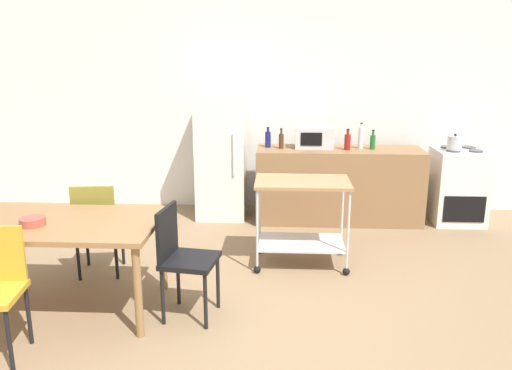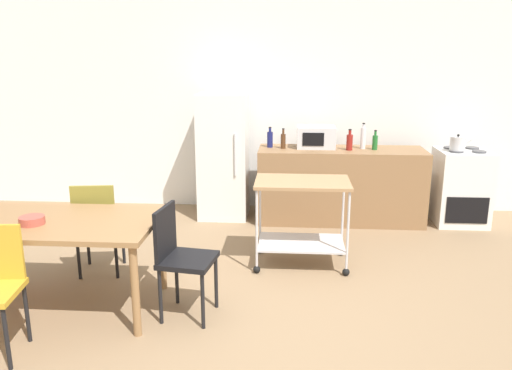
% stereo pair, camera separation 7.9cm
% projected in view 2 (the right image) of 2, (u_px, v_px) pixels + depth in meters
% --- Properties ---
extents(ground_plane, '(12.00, 12.00, 0.00)m').
position_uv_depth(ground_plane, '(250.00, 325.00, 3.93)').
color(ground_plane, '#8C7051').
extents(back_wall, '(8.40, 0.12, 2.90)m').
position_uv_depth(back_wall, '(270.00, 98.00, 6.65)').
color(back_wall, white).
rests_on(back_wall, ground_plane).
extents(kitchen_counter, '(2.00, 0.64, 0.90)m').
position_uv_depth(kitchen_counter, '(340.00, 185.00, 6.26)').
color(kitchen_counter, olive).
rests_on(kitchen_counter, ground_plane).
extents(dining_table, '(1.50, 0.90, 0.75)m').
position_uv_depth(dining_table, '(62.00, 230.00, 4.04)').
color(dining_table, olive).
rests_on(dining_table, ground_plane).
extents(chair_black, '(0.46, 0.46, 0.89)m').
position_uv_depth(chair_black, '(180.00, 254.00, 3.96)').
color(chair_black, black).
rests_on(chair_black, ground_plane).
extents(chair_olive, '(0.45, 0.45, 0.89)m').
position_uv_depth(chair_olive, '(98.00, 222.00, 4.71)').
color(chair_olive, olive).
rests_on(chair_olive, ground_plane).
extents(stove_oven, '(0.60, 0.61, 0.92)m').
position_uv_depth(stove_oven, '(461.00, 187.00, 6.18)').
color(stove_oven, white).
rests_on(stove_oven, ground_plane).
extents(refrigerator, '(0.60, 0.63, 1.55)m').
position_uv_depth(refrigerator, '(224.00, 156.00, 6.37)').
color(refrigerator, white).
rests_on(refrigerator, ground_plane).
extents(kitchen_cart, '(0.91, 0.57, 0.85)m').
position_uv_depth(kitchen_cart, '(302.00, 208.00, 4.92)').
color(kitchen_cart, '#A37A51').
rests_on(kitchen_cart, ground_plane).
extents(bottle_soy_sauce, '(0.07, 0.07, 0.25)m').
position_uv_depth(bottle_soy_sauce, '(270.00, 139.00, 6.24)').
color(bottle_soy_sauce, navy).
rests_on(bottle_soy_sauce, kitchen_counter).
extents(bottle_vinegar, '(0.06, 0.06, 0.25)m').
position_uv_depth(bottle_vinegar, '(283.00, 141.00, 6.17)').
color(bottle_vinegar, '#4C2D19').
rests_on(bottle_vinegar, kitchen_counter).
extents(microwave, '(0.46, 0.35, 0.26)m').
position_uv_depth(microwave, '(316.00, 137.00, 6.22)').
color(microwave, silver).
rests_on(microwave, kitchen_counter).
extents(bottle_sparkling_water, '(0.07, 0.07, 0.25)m').
position_uv_depth(bottle_sparkling_water, '(350.00, 142.00, 6.06)').
color(bottle_sparkling_water, maroon).
rests_on(bottle_sparkling_water, kitchen_counter).
extents(bottle_sesame_oil, '(0.06, 0.06, 0.31)m').
position_uv_depth(bottle_sesame_oil, '(363.00, 138.00, 6.14)').
color(bottle_sesame_oil, silver).
rests_on(bottle_sesame_oil, kitchen_counter).
extents(bottle_hot_sauce, '(0.06, 0.06, 0.24)m').
position_uv_depth(bottle_hot_sauce, '(375.00, 142.00, 6.09)').
color(bottle_hot_sauce, '#1E6628').
rests_on(bottle_hot_sauce, kitchen_counter).
extents(fruit_bowl, '(0.19, 0.19, 0.06)m').
position_uv_depth(fruit_bowl, '(32.00, 220.00, 3.92)').
color(fruit_bowl, '#B24C3F').
rests_on(fruit_bowl, dining_table).
extents(kettle, '(0.24, 0.17, 0.19)m').
position_uv_depth(kettle, '(458.00, 143.00, 5.95)').
color(kettle, silver).
rests_on(kettle, stove_oven).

